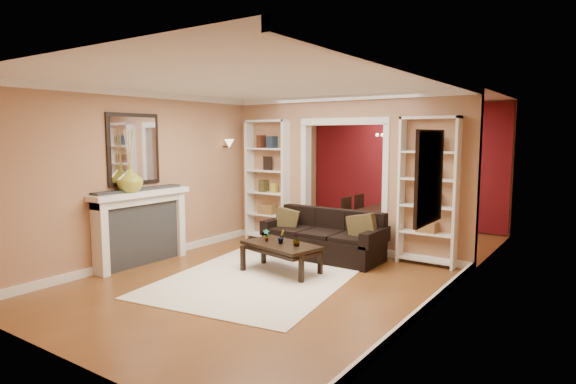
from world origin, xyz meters
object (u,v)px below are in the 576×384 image
Objects in this scene: bookshelf_right at (428,192)px; fireplace at (142,228)px; sofa at (323,235)px; coffee_table at (281,258)px; dining_table at (386,221)px; bookshelf_left at (268,181)px.

fireplace is at bearing -145.20° from bookshelf_right.
bookshelf_right reaches higher than fireplace.
coffee_table is (-0.07, -1.09, -0.17)m from sofa.
bookshelf_right is 4.47m from fireplace.
dining_table is (0.09, 2.38, -0.12)m from sofa.
bookshelf_left is 2.65m from fireplace.
fireplace is 4.87m from dining_table.
bookshelf_left reaches higher than dining_table.
bookshelf_left is at bearing 77.95° from fireplace.
sofa is at bearing 42.79° from fireplace.
bookshelf_left reaches higher than coffee_table.
bookshelf_right is (1.53, 0.58, 0.76)m from sofa.
sofa is at bearing -159.28° from bookshelf_right.
coffee_table is 0.68× the size of fireplace.
fireplace is (-0.54, -2.53, -0.57)m from bookshelf_left.
dining_table is (2.20, 4.33, -0.31)m from fireplace.
sofa is 2.88m from fireplace.
bookshelf_left and bookshelf_right have the same top height.
bookshelf_left is (-1.50, 1.67, 0.93)m from coffee_table.
bookshelf_right is (3.10, 0.00, 0.00)m from bookshelf_left.
fireplace is at bearing -102.05° from bookshelf_left.
coffee_table is 0.50× the size of bookshelf_left.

